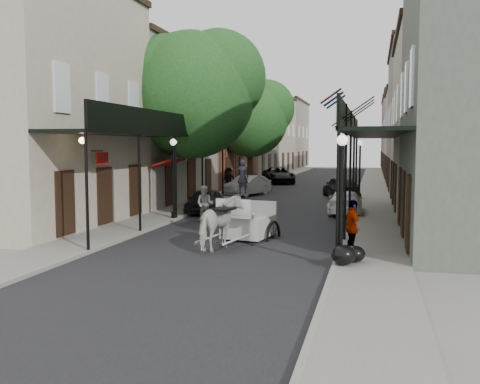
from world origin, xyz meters
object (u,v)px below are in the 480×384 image
Objects in this scene: car_left_mid at (247,186)px; carriage at (253,206)px; lamppost_right_far at (360,168)px; car_right_near at (345,202)px; tree_near at (199,90)px; lamppost_left at (174,177)px; car_left_near at (205,201)px; pedestrian_sidewalk_left at (229,179)px; tree_far at (255,116)px; pedestrian_sidewalk_right at (353,227)px; lamppost_right_near at (341,197)px; horse at (221,223)px; car_left_far at (278,175)px; pedestrian_walking at (205,204)px; car_right_far at (341,187)px.

carriage is at bearing -56.55° from car_left_mid.
lamppost_right_far is 0.89× the size of car_right_near.
lamppost_right_far reaches higher than car_right_near.
tree_near reaches higher than lamppost_left.
lamppost_left is 8.93m from car_right_near.
tree_near is 2.59× the size of car_left_near.
pedestrian_sidewalk_left is 13.19m from car_left_near.
lamppost_right_far is at bearing 126.14° from pedestrian_sidewalk_left.
tree_far is 5.01× the size of pedestrian_sidewalk_right.
tree_far is 2.32× the size of lamppost_right_near.
lamppost_left is 1.73× the size of horse.
car_left_far is at bearing -9.62° from pedestrian_sidewalk_right.
car_left_near is at bearing 15.83° from pedestrian_sidewalk_right.
carriage reaches higher than car_left_far.
lamppost_left reaches higher than car_left_far.
lamppost_right_near reaches higher than car_left_mid.
car_left_near is 22.46m from car_left_far.
pedestrian_walking is at bearing -118.61° from lamppost_right_far.
car_left_mid reaches higher than car_right_near.
lamppost_right_far reaches higher than pedestrian_sidewalk_right.
car_left_far is 14.03m from car_right_far.
pedestrian_sidewalk_left reaches higher than car_left_mid.
car_left_mid is 12.64m from car_left_far.
lamppost_left is 2.16× the size of pedestrian_sidewalk_right.
horse reaches higher than car_left_near.
car_right_near is at bearing -30.48° from car_left_mid.
carriage is 0.73× the size of car_right_near.
pedestrian_sidewalk_left is (-5.82, 22.30, 0.06)m from horse.
pedestrian_walking is 0.39× the size of car_left_mid.
tree_far is at bearing -61.65° from car_right_near.
car_right_far is at bearing -19.11° from pedestrian_sidewalk_right.
car_right_far is at bearing -86.16° from car_right_near.
tree_near is 12.67m from car_right_far.
lamppost_right_near is 1.76m from pedestrian_sidewalk_right.
lamppost_left reaches higher than car_right_far.
car_left_mid is at bearing -69.44° from horse.
car_left_near is 11.86m from car_right_far.
lamppost_right_near reaches higher than car_left_near.
lamppost_left is 2.18× the size of pedestrian_sidewalk_left.
pedestrian_sidewalk_right is at bearing 78.21° from lamppost_right_near.
tree_far is 2.32× the size of lamppost_right_far.
tree_near is 1.12× the size of tree_far.
car_left_far reaches higher than car_right_far.
car_left_far is (-7.70, 13.46, -1.28)m from lamppost_right_far.
car_left_mid is (-7.70, 0.82, -1.35)m from lamppost_right_far.
lamppost_right_near reaches higher than pedestrian_sidewalk_right.
car_left_far is (-1.07, 25.62, -0.07)m from pedestrian_walking.
pedestrian_walking is at bearing -74.97° from car_left_near.
horse reaches higher than car_left_far.
lamppost_right_near is at bearing -94.69° from car_left_far.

